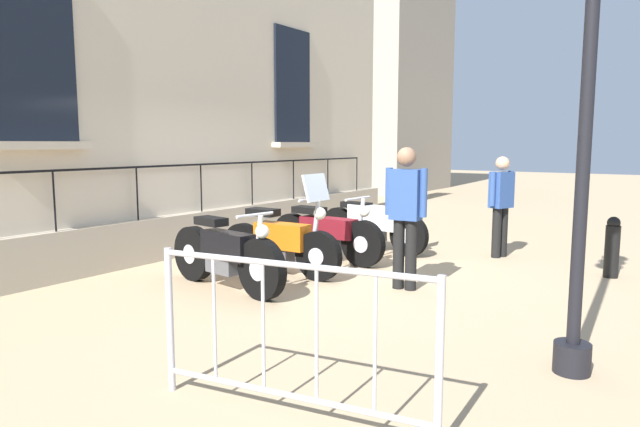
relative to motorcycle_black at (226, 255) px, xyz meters
name	(u,v)px	position (x,y,z in m)	size (l,w,h in m)	color
ground_plane	(326,270)	(0.43, 1.57, -0.43)	(60.00, 60.00, 0.00)	tan
building_facade	(180,54)	(-2.43, 1.57, 2.81)	(0.82, 12.05, 6.67)	beige
motorcycle_black	(226,255)	(0.00, 0.00, 0.00)	(2.05, 0.61, 0.99)	black
motorcycle_orange	(281,243)	(0.08, 0.99, 0.02)	(1.94, 0.59, 1.39)	black
motorcycle_maroon	(326,234)	(0.11, 2.06, -0.01)	(2.02, 0.62, 1.01)	black
motorcycle_white	(373,224)	(0.29, 3.21, 0.03)	(2.13, 0.64, 1.30)	black
crowd_barrier	(289,334)	(2.59, -2.14, 0.14)	(1.96, 0.35, 1.05)	#B7B7BF
bollard	(612,247)	(3.83, 3.33, -0.01)	(0.18, 0.18, 0.82)	black
pedestrian_standing	(406,209)	(1.80, 1.24, 0.56)	(0.53, 0.25, 1.74)	black
pedestrian_walking	(501,201)	(2.20, 3.86, 0.46)	(0.33, 0.50, 1.58)	black
distant_building	(383,45)	(-5.51, 14.51, 5.06)	(3.76, 4.98, 10.97)	#9E9384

